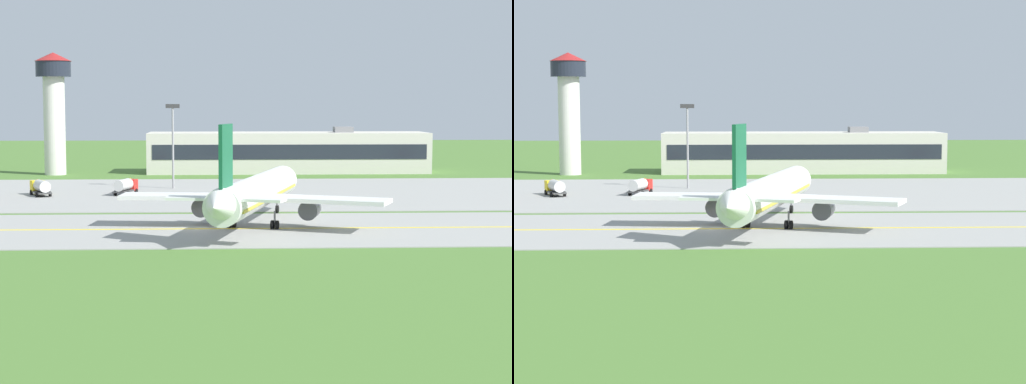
{
  "view_description": "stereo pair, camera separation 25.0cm",
  "coord_description": "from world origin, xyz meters",
  "views": [
    {
      "loc": [
        2.39,
        -101.85,
        14.8
      ],
      "look_at": [
        7.0,
        4.23,
        4.0
      ],
      "focal_mm": 61.21,
      "sensor_mm": 36.0,
      "label": 1
    },
    {
      "loc": [
        2.64,
        -101.86,
        14.8
      ],
      "look_at": [
        7.0,
        4.23,
        4.0
      ],
      "focal_mm": 61.21,
      "sensor_mm": 36.0,
      "label": 2
    }
  ],
  "objects": [
    {
      "name": "apron_pad",
      "position": [
        10.0,
        42.0,
        0.05
      ],
      "size": [
        140.0,
        52.0,
        0.1
      ],
      "primitive_type": "cube",
      "color": "gray",
      "rests_on": "ground"
    },
    {
      "name": "apron_light_mast",
      "position": [
        -5.42,
        49.42,
        9.33
      ],
      "size": [
        2.4,
        0.5,
        14.7
      ],
      "color": "gray",
      "rests_on": "ground"
    },
    {
      "name": "control_tower",
      "position": [
        -31.54,
        81.11,
        15.31
      ],
      "size": [
        7.6,
        7.6,
        25.27
      ],
      "color": "silver",
      "rests_on": "ground"
    },
    {
      "name": "service_truck_pushback",
      "position": [
        -12.64,
        39.5,
        1.53
      ],
      "size": [
        3.67,
        6.33,
        2.65
      ],
      "color": "red",
      "rests_on": "ground"
    },
    {
      "name": "service_truck_baggage",
      "position": [
        -26.01,
        38.12,
        1.53
      ],
      "size": [
        4.43,
        6.3,
        2.65
      ],
      "color": "yellow",
      "rests_on": "ground"
    },
    {
      "name": "taxiway_centreline",
      "position": [
        0.0,
        0.0,
        0.11
      ],
      "size": [
        220.0,
        0.6,
        0.01
      ],
      "primitive_type": "cube",
      "color": "yellow",
      "rests_on": "taxiway_strip"
    },
    {
      "name": "taxiway_strip",
      "position": [
        0.0,
        0.0,
        0.05
      ],
      "size": [
        240.0,
        28.0,
        0.1
      ],
      "primitive_type": "cube",
      "color": "gray",
      "rests_on": "ground"
    },
    {
      "name": "terminal_building",
      "position": [
        17.45,
        85.52,
        4.32
      ],
      "size": [
        59.81,
        12.99,
        9.81
      ],
      "color": "beige",
      "rests_on": "ground"
    },
    {
      "name": "airplane_lead",
      "position": [
        6.88,
        1.75,
        4.13
      ],
      "size": [
        32.01,
        39.11,
        12.7
      ],
      "color": "white",
      "rests_on": "ground"
    },
    {
      "name": "ground_plane",
      "position": [
        0.0,
        0.0,
        0.0
      ],
      "size": [
        500.0,
        500.0,
        0.0
      ],
      "primitive_type": "plane",
      "color": "#47702D"
    }
  ]
}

